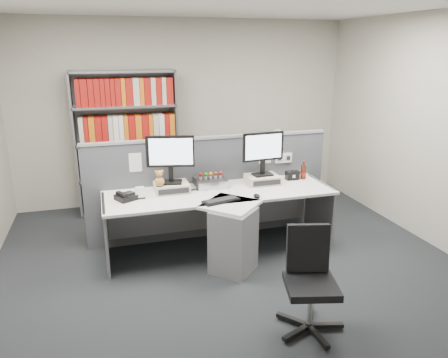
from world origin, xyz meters
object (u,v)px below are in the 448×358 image
object	(u,v)px
desktop_pc	(210,182)
cola_bottle	(303,172)
desk_calendar	(140,194)
desk_fan	(278,141)
mouse	(257,196)
desk_phone	(126,197)
keyboard	(221,200)
monitor_left	(170,155)
shelving_unit	(127,145)
office_chair	(310,277)
speaker	(292,175)
filing_cabinet	(276,183)
desk	(225,220)
monitor_right	(263,150)

from	to	relation	value
desktop_pc	cola_bottle	distance (m)	1.18
desk_calendar	desk_fan	world-z (taller)	desk_fan
mouse	desk_phone	distance (m)	1.41
desk_calendar	keyboard	bearing A→B (deg)	-22.60
monitor_left	shelving_unit	world-z (taller)	shelving_unit
monitor_left	office_chair	xyz separation A→B (m)	(0.85, -1.76, -0.68)
speaker	filing_cabinet	world-z (taller)	speaker
desktop_pc	cola_bottle	size ratio (longest dim) A/B	1.54
desk	desktop_pc	size ratio (longest dim) A/B	7.35
desk_phone	filing_cabinet	world-z (taller)	desk_phone
desk_fan	mouse	bearing A→B (deg)	-120.34
cola_bottle	monitor_right	bearing A→B (deg)	-177.34
monitor_left	filing_cabinet	distance (m)	2.15
monitor_right	desk_phone	world-z (taller)	monitor_right
keyboard	speaker	bearing A→B (deg)	25.88
desk_calendar	cola_bottle	world-z (taller)	cola_bottle
keyboard	shelving_unit	xyz separation A→B (m)	(-0.82, 1.94, 0.24)
filing_cabinet	desk_calendar	bearing A→B (deg)	-151.09
monitor_left	desktop_pc	bearing A→B (deg)	8.61
monitor_right	desk_calendar	size ratio (longest dim) A/B	3.99
desk	speaker	distance (m)	1.12
desk_calendar	filing_cabinet	distance (m)	2.43
monitor_left	desk_phone	size ratio (longest dim) A/B	1.99
desk_calendar	cola_bottle	distance (m)	2.03
filing_cabinet	desk_fan	bearing A→B (deg)	-90.00
shelving_unit	desk_phone	bearing A→B (deg)	-94.93
desk	desktop_pc	distance (m)	0.55
desk_phone	cola_bottle	world-z (taller)	cola_bottle
office_chair	cola_bottle	bearing A→B (deg)	65.64
desk_calendar	shelving_unit	xyz separation A→B (m)	(-0.01, 1.60, 0.20)
keyboard	desk_phone	bearing A→B (deg)	160.37
monitor_left	keyboard	size ratio (longest dim) A/B	1.29
filing_cabinet	desk_fan	size ratio (longest dim) A/B	1.52
monitor_left	desk_phone	world-z (taller)	monitor_left
monitor_right	office_chair	world-z (taller)	monitor_right
keyboard	desk_fan	world-z (taller)	desk_fan
cola_bottle	desk_calendar	bearing A→B (deg)	-175.32
monitor_right	keyboard	size ratio (longest dim) A/B	1.24
monitor_right	mouse	size ratio (longest dim) A/B	4.90
desk	monitor_right	world-z (taller)	monitor_right
mouse	cola_bottle	distance (m)	0.94
shelving_unit	filing_cabinet	bearing A→B (deg)	-12.07
desktop_pc	office_chair	world-z (taller)	office_chair
desk	monitor_right	xyz separation A→B (m)	(0.58, 0.38, 0.68)
desktop_pc	desk	bearing A→B (deg)	-83.71
desktop_pc	desk_calendar	distance (m)	0.87
desk_calendar	cola_bottle	size ratio (longest dim) A/B	0.57
office_chair	keyboard	bearing A→B (deg)	107.37
desk_phone	desk_fan	xyz separation A→B (m)	(2.24, 1.15, 0.24)
desk	mouse	bearing A→B (deg)	-14.55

